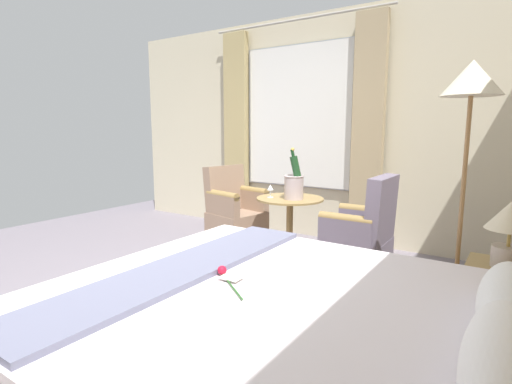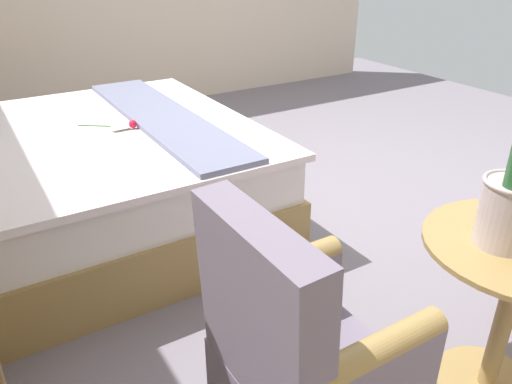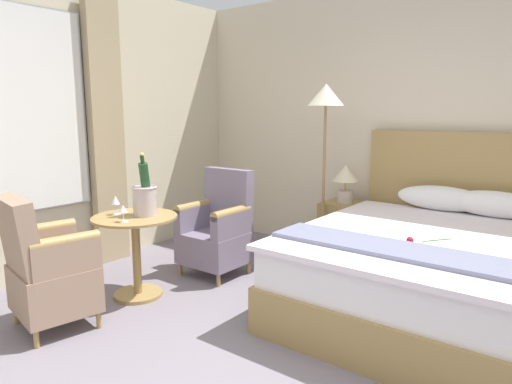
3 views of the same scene
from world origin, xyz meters
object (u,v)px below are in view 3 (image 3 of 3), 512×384
Objects in this scene: wine_glass_near_edge at (123,210)px; armchair_by_window at (218,230)px; bed at (438,268)px; wine_glass_near_bucket at (116,201)px; bedside_lamp at (345,178)px; nightstand at (344,231)px; floor_lamp_brass at (325,113)px; side_table_round at (136,246)px; champagne_bucket at (145,196)px; armchair_facing_bed at (47,270)px.

armchair_by_window reaches higher than wine_glass_near_edge.
wine_glass_near_bucket is at bearing -151.66° from bed.
bedside_lamp is 2.29m from wine_glass_near_edge.
wine_glass_near_edge reaches higher than nightstand.
bed is at bearing -21.77° from floor_lamp_brass.
champagne_bucket is (0.05, 0.07, 0.42)m from side_table_round.
bed is 4.18× the size of champagne_bucket.
champagne_bucket is 0.26m from wine_glass_near_bucket.
bed is 16.16× the size of wine_glass_near_edge.
armchair_facing_bed is at bearing -109.49° from floor_lamp_brass.
champagne_bucket is at bearing -115.78° from floor_lamp_brass.
bed reaches higher than nightstand.
armchair_facing_bed is at bearing -95.83° from champagne_bucket.
armchair_by_window is at bearing -170.11° from bed.
champagne_bucket is 0.27m from wine_glass_near_edge.
floor_lamp_brass is (-0.11, -0.27, 0.67)m from bedside_lamp.
armchair_by_window is at bearing 82.89° from armchair_facing_bed.
bedside_lamp is at bearing 61.19° from wine_glass_near_bucket.
champagne_bucket is at bearing -98.50° from armchair_by_window.
floor_lamp_brass reaches higher than bedside_lamp.
side_table_round is 0.69× the size of armchair_by_window.
wine_glass_near_edge is 1.08m from armchair_by_window.
armchair_by_window is (-0.77, -1.12, 0.12)m from nightstand.
bed is at bearing 9.89° from armchair_by_window.
nightstand is at bearing 64.43° from side_table_round.
wine_glass_near_bucket is at bearing 100.94° from armchair_facing_bed.
wine_glass_near_bucket is (-2.28, -1.23, 0.44)m from bed.
floor_lamp_brass is 2.60× the size of side_table_round.
side_table_round is at bearing 87.27° from armchair_facing_bed.
armchair_facing_bed is (-0.04, -0.75, 0.00)m from side_table_round.
armchair_by_window is (0.07, 1.02, -0.36)m from wine_glass_near_edge.
nightstand is 2.34m from wine_glass_near_edge.
floor_lamp_brass reaches higher than champagne_bucket.
wine_glass_near_bucket is at bearing -119.79° from floor_lamp_brass.
armchair_by_window reaches higher than armchair_facing_bed.
nightstand is 0.61× the size of armchair_by_window.
armchair_by_window is at bearing 81.50° from champagne_bucket.
bed is 2.18× the size of armchair_by_window.
bedside_lamp reaches higher than side_table_round.
nightstand is 1.26m from floor_lamp_brass.
floor_lamp_brass is at bearing 63.87° from side_table_round.
wine_glass_near_bucket is at bearing 155.00° from wine_glass_near_edge.
bedside_lamp is 2.29m from wine_glass_near_bucket.
champagne_bucket is (-0.78, -1.61, -0.68)m from floor_lamp_brass.
floor_lamp_brass is at bearing 68.63° from wine_glass_near_edge.
bed reaches higher than side_table_round.
armchair_facing_bed is at bearing -138.09° from bed.
floor_lamp_brass is 1.84× the size of armchair_facing_bed.
armchair_by_window is at bearing 79.01° from side_table_round.
armchair_facing_bed is at bearing -92.73° from side_table_round.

